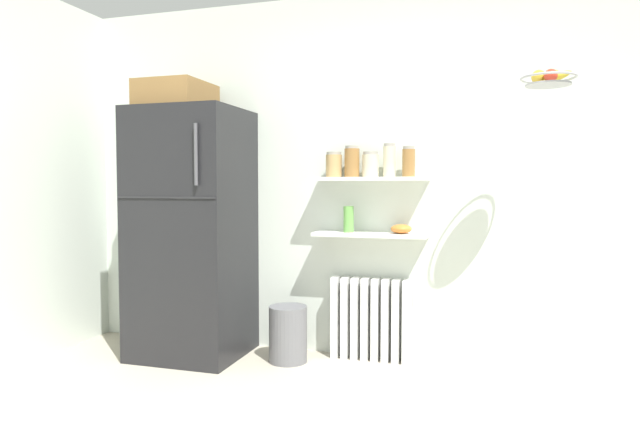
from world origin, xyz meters
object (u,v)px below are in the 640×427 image
(storage_jar_2, at_px, (370,165))
(trash_bin, at_px, (288,334))
(refrigerator, at_px, (191,227))
(storage_jar_1, at_px, (352,162))
(vase, at_px, (349,219))
(hanging_fruit_basket, at_px, (549,78))
(storage_jar_0, at_px, (334,165))
(radiator, at_px, (371,319))
(shelf_bowl, at_px, (401,229))
(storage_jar_4, at_px, (409,162))
(storage_jar_3, at_px, (389,160))

(storage_jar_2, height_order, trash_bin, storage_jar_2)
(refrigerator, relative_size, storage_jar_1, 9.04)
(vase, xyz_separation_m, hanging_fruit_basket, (1.26, -0.35, 0.85))
(refrigerator, height_order, storage_jar_0, refrigerator)
(storage_jar_0, height_order, storage_jar_2, storage_jar_0)
(refrigerator, height_order, radiator, refrigerator)
(radiator, distance_m, storage_jar_0, 1.12)
(storage_jar_1, xyz_separation_m, hanging_fruit_basket, (1.23, -0.35, 0.44))
(shelf_bowl, bearing_deg, storage_jar_2, 180.00)
(refrigerator, relative_size, hanging_fruit_basket, 6.44)
(storage_jar_1, xyz_separation_m, shelf_bowl, (0.35, 0.00, -0.46))
(radiator, distance_m, shelf_bowl, 0.68)
(trash_bin, bearing_deg, storage_jar_4, 12.75)
(radiator, bearing_deg, storage_jar_1, -167.16)
(refrigerator, distance_m, storage_jar_0, 1.13)
(storage_jar_4, relative_size, vase, 1.12)
(radiator, distance_m, vase, 0.73)
(vase, bearing_deg, storage_jar_4, 0.00)
(storage_jar_3, relative_size, shelf_bowl, 1.58)
(refrigerator, height_order, shelf_bowl, refrigerator)
(radiator, distance_m, storage_jar_3, 1.12)
(radiator, xyz_separation_m, storage_jar_4, (0.26, -0.03, 1.11))
(storage_jar_4, bearing_deg, shelf_bowl, 180.00)
(storage_jar_1, bearing_deg, vase, 180.00)
(radiator, relative_size, hanging_fruit_basket, 1.89)
(storage_jar_4, xyz_separation_m, hanging_fruit_basket, (0.84, -0.35, 0.45))
(storage_jar_0, relative_size, storage_jar_3, 0.78)
(storage_jar_1, relative_size, hanging_fruit_basket, 0.71)
(storage_jar_0, distance_m, trash_bin, 1.23)
(storage_jar_1, height_order, shelf_bowl, storage_jar_1)
(storage_jar_1, bearing_deg, refrigerator, -168.73)
(refrigerator, bearing_deg, storage_jar_1, 11.27)
(vase, bearing_deg, hanging_fruit_basket, -15.71)
(storage_jar_0, relative_size, trash_bin, 0.45)
(refrigerator, bearing_deg, shelf_bowl, 8.68)
(shelf_bowl, bearing_deg, radiator, 172.13)
(storage_jar_1, bearing_deg, storage_jar_2, 0.00)
(storage_jar_0, relative_size, storage_jar_1, 0.81)
(storage_jar_0, distance_m, vase, 0.40)
(storage_jar_1, height_order, storage_jar_2, storage_jar_1)
(shelf_bowl, distance_m, hanging_fruit_basket, 1.31)
(vase, height_order, trash_bin, vase)
(radiator, relative_size, storage_jar_2, 3.32)
(refrigerator, xyz_separation_m, shelf_bowl, (1.49, 0.23, 0.00))
(refrigerator, bearing_deg, trash_bin, 3.50)
(refrigerator, relative_size, storage_jar_3, 8.64)
(shelf_bowl, xyz_separation_m, hanging_fruit_basket, (0.88, -0.35, 0.91))
(shelf_bowl, xyz_separation_m, trash_bin, (-0.76, -0.18, -0.74))
(refrigerator, distance_m, storage_jar_4, 1.62)
(refrigerator, distance_m, shelf_bowl, 1.51)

